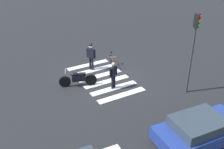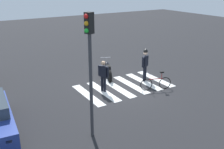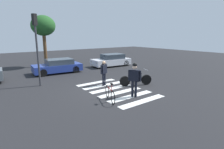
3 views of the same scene
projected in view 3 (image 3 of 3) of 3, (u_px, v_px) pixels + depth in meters
ground_plane at (116, 90)px, 10.74m from camera, size 60.00×60.00×0.00m
police_motorcycle at (136, 79)px, 11.67m from camera, size 2.14×1.01×1.06m
leaning_bicycle at (110, 94)px, 9.00m from camera, size 0.68×1.63×0.99m
officer_on_foot at (104, 72)px, 11.57m from camera, size 0.63×0.37×1.67m
officer_by_motorcycle at (134, 77)px, 9.38m from camera, size 0.44×0.62×1.89m
crosswalk_stripes at (116, 90)px, 10.74m from camera, size 3.02×4.95×0.01m
car_blue_hatchback at (58, 66)px, 15.61m from camera, size 4.21×2.20×1.23m
car_white_van at (111, 60)px, 18.95m from camera, size 4.25×2.14×1.31m
traffic_light_pole at (36, 39)px, 11.05m from camera, size 0.31×0.36×4.58m
street_tree_mid at (43, 26)px, 17.87m from camera, size 2.41×2.41×5.26m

